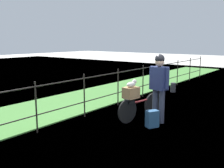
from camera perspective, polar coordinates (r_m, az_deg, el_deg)
name	(u,v)px	position (r m, az deg, el deg)	size (l,w,h in m)	color
ground_plane	(155,134)	(5.69, 9.59, -11.03)	(60.00, 60.00, 0.00)	beige
grass_strip	(51,108)	(7.84, -13.48, -5.19)	(27.00, 2.40, 0.03)	#478438
iron_fence	(84,92)	(6.70, -6.26, -1.89)	(18.04, 0.04, 1.15)	#28231E
bicycle_main	(140,107)	(6.56, 6.28, -5.14)	(1.55, 0.33, 0.61)	black
wooden_crate	(131,93)	(6.21, 4.27, -1.96)	(0.36, 0.28, 0.27)	#A87F51
terrier_dog	(132,84)	(6.19, 4.46, 0.01)	(0.32, 0.19, 0.18)	silver
cyclist_person	(159,82)	(6.26, 10.51, 0.40)	(0.33, 0.53, 1.68)	#383D51
backpack_on_paving	(152,119)	(6.05, 9.01, -7.73)	(0.28, 0.18, 0.40)	#28517A
mooring_bollard	(173,87)	(10.20, 13.54, -0.76)	(0.20, 0.20, 0.36)	#38383D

